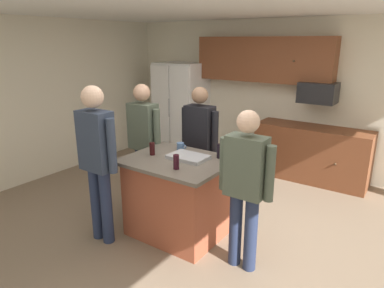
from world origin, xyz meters
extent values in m
plane|color=#7F6B56|center=(0.00, 0.00, 0.00)|extent=(7.04, 7.04, 0.00)
plane|color=white|center=(0.00, 0.00, 2.60)|extent=(7.04, 7.04, 0.00)
cube|color=beige|center=(0.00, 2.80, 1.30)|extent=(6.40, 0.10, 2.60)
cube|color=beige|center=(-3.20, 0.00, 1.30)|extent=(0.10, 5.60, 2.60)
cube|color=brown|center=(-0.40, 2.60, 1.92)|extent=(2.40, 0.35, 0.75)
sphere|color=#4C3823|center=(0.20, 2.41, 1.93)|extent=(0.04, 0.04, 0.04)
cube|color=brown|center=(0.60, 2.48, 0.45)|extent=(1.80, 0.60, 0.90)
sphere|color=#4C3823|center=(1.05, 2.17, 0.45)|extent=(0.04, 0.04, 0.04)
cube|color=white|center=(-2.00, 2.40, 0.91)|extent=(0.92, 0.70, 1.83)
cube|color=white|center=(-2.23, 2.03, 0.91)|extent=(0.44, 0.04, 1.75)
cube|color=white|center=(-1.77, 2.03, 0.91)|extent=(0.44, 0.04, 1.75)
cylinder|color=#B2B2B7|center=(-2.00, 2.00, 1.00)|extent=(0.02, 0.02, 0.35)
cube|color=black|center=(0.60, 2.50, 1.45)|extent=(0.56, 0.40, 0.32)
cube|color=#9E4C33|center=(-0.19, -0.14, 0.45)|extent=(1.03, 0.80, 0.90)
cube|color=#60564C|center=(-0.19, -0.14, 0.92)|extent=(1.17, 0.94, 0.04)
cylinder|color=#232D4C|center=(-1.11, 0.22, 0.41)|extent=(0.13, 0.13, 0.83)
cylinder|color=#232D4C|center=(-0.94, 0.22, 0.41)|extent=(0.13, 0.13, 0.83)
cube|color=#4C5647|center=(-1.03, 0.22, 1.14)|extent=(0.38, 0.22, 0.62)
sphere|color=tan|center=(-1.03, 0.22, 1.59)|extent=(0.22, 0.22, 0.22)
cylinder|color=#4C5647|center=(-1.27, 0.22, 1.12)|extent=(0.09, 0.09, 0.56)
cylinder|color=#4C5647|center=(-0.79, 0.22, 1.12)|extent=(0.09, 0.09, 0.56)
cylinder|color=#4C5166|center=(-0.49, 0.66, 0.40)|extent=(0.13, 0.13, 0.81)
cylinder|color=#4C5166|center=(-0.32, 0.66, 0.40)|extent=(0.13, 0.13, 0.81)
cube|color=black|center=(-0.41, 0.66, 1.11)|extent=(0.38, 0.22, 0.61)
sphere|color=#8C664C|center=(-0.41, 0.66, 1.55)|extent=(0.22, 0.22, 0.22)
cylinder|color=black|center=(-0.65, 0.66, 1.09)|extent=(0.09, 0.09, 0.55)
cylinder|color=black|center=(-0.17, 0.66, 1.09)|extent=(0.09, 0.09, 0.55)
cylinder|color=#232D4C|center=(-0.91, -0.74, 0.44)|extent=(0.13, 0.13, 0.87)
cylinder|color=#232D4C|center=(-0.74, -0.74, 0.44)|extent=(0.13, 0.13, 0.87)
cube|color=#2D384C|center=(-0.82, -0.74, 1.20)|extent=(0.38, 0.22, 0.66)
sphere|color=beige|center=(-0.82, -0.74, 1.68)|extent=(0.24, 0.24, 0.24)
cylinder|color=#2D384C|center=(-1.06, -0.74, 1.18)|extent=(0.09, 0.09, 0.59)
cylinder|color=#2D384C|center=(-0.58, -0.74, 1.18)|extent=(0.09, 0.09, 0.59)
cylinder|color=#232D4C|center=(0.65, -0.27, 0.40)|extent=(0.13, 0.13, 0.79)
cylinder|color=#232D4C|center=(0.82, -0.27, 0.40)|extent=(0.13, 0.13, 0.79)
cube|color=#4C5647|center=(0.73, -0.27, 1.09)|extent=(0.38, 0.22, 0.60)
sphere|color=beige|center=(0.73, -0.27, 1.53)|extent=(0.22, 0.22, 0.22)
cylinder|color=#4C5647|center=(0.49, -0.27, 1.07)|extent=(0.09, 0.09, 0.54)
cylinder|color=#4C5647|center=(0.97, -0.27, 1.07)|extent=(0.09, 0.09, 0.54)
cylinder|color=black|center=(-0.52, -0.18, 1.02)|extent=(0.06, 0.06, 0.15)
cylinder|color=black|center=(0.18, 0.17, 1.03)|extent=(0.06, 0.06, 0.17)
cylinder|color=black|center=(-0.01, -0.39, 1.02)|extent=(0.06, 0.06, 0.16)
cylinder|color=#4C6B99|center=(-0.37, 0.17, 0.99)|extent=(0.09, 0.09, 0.09)
torus|color=#4C6B99|center=(-0.31, 0.17, 0.99)|extent=(0.06, 0.01, 0.06)
cube|color=#B7B7BC|center=(-0.09, -0.05, 0.95)|extent=(0.44, 0.30, 0.02)
cube|color=#A8A8AD|center=(-0.09, -0.05, 0.97)|extent=(0.44, 0.30, 0.02)
camera|label=1|loc=(2.06, -3.08, 2.24)|focal=32.25mm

